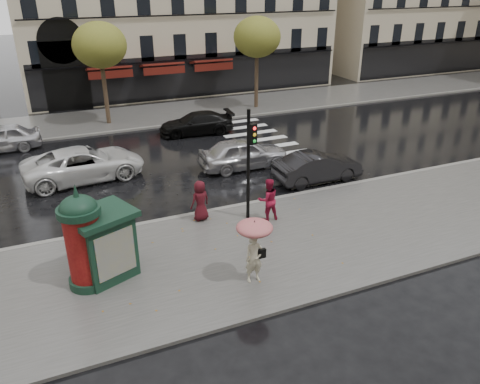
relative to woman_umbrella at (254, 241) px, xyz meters
name	(u,v)px	position (x,y,z in m)	size (l,w,h in m)	color
ground	(242,246)	(0.56, 2.28, -1.59)	(160.00, 160.00, 0.00)	black
near_sidewalk	(247,251)	(0.56, 1.78, -1.53)	(90.00, 7.00, 0.12)	#474744
far_sidewalk	(136,117)	(0.56, 21.28, -1.53)	(90.00, 6.00, 0.12)	#474744
near_kerb	(214,211)	(0.56, 5.28, -1.52)	(90.00, 0.25, 0.14)	slate
far_kerb	(145,128)	(0.56, 18.28, -1.52)	(90.00, 0.25, 0.14)	slate
zebra_crossing	(270,147)	(6.56, 11.88, -1.58)	(3.60, 11.75, 0.01)	silver
tree_far_left	(100,45)	(-1.44, 20.28, 3.58)	(3.40, 3.40, 6.64)	#38281C
tree_far_right	(257,37)	(9.56, 20.28, 3.58)	(3.40, 3.40, 6.64)	#38281C
woman_umbrella	(254,241)	(0.00, 0.00, 0.00)	(1.16, 1.16, 2.23)	beige
woman_red	(268,200)	(2.29, 3.62, -0.58)	(0.86, 0.67, 1.77)	maroon
man_burgundy	(200,201)	(-0.22, 4.68, -0.63)	(0.82, 0.53, 1.68)	#450D15
morris_column	(83,238)	(-4.93, 1.92, 0.21)	(1.31, 1.31, 3.51)	#123022
traffic_light	(250,155)	(1.64, 4.00, 1.28)	(0.33, 0.44, 4.54)	black
newsstand	(104,244)	(-4.32, 2.15, -0.26)	(2.42, 2.25, 2.35)	#123022
car_silver	(243,153)	(3.78, 9.49, -0.79)	(1.88, 4.66, 1.59)	silver
car_darkgrey	(318,167)	(6.40, 6.48, -0.87)	(1.53, 4.38, 1.44)	black
car_white	(84,164)	(-4.00, 11.17, -0.79)	(2.66, 5.77, 1.60)	silver
car_black	(196,123)	(3.37, 16.02, -0.91)	(1.90, 4.68, 1.36)	black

